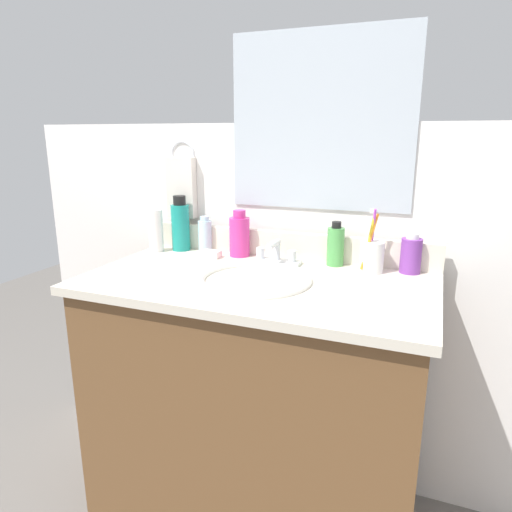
{
  "coord_description": "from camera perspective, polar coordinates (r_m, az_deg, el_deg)",
  "views": [
    {
      "loc": [
        0.47,
        -1.19,
        1.26
      ],
      "look_at": [
        -0.0,
        0.0,
        0.92
      ],
      "focal_mm": 32.25,
      "sensor_mm": 36.0,
      "label": 1
    }
  ],
  "objects": [
    {
      "name": "soap_bar",
      "position": [
        1.59,
        -5.59,
        0.24
      ],
      "size": [
        0.06,
        0.04,
        0.02
      ],
      "primitive_type": "cube",
      "color": "white",
      "rests_on": "countertop"
    },
    {
      "name": "bottle_cream_purple",
      "position": [
        1.47,
        18.66,
        0.15
      ],
      "size": [
        0.06,
        0.06,
        0.12
      ],
      "color": "#7A3899",
      "rests_on": "countertop"
    },
    {
      "name": "vanity_cabinet",
      "position": [
        1.54,
        0.03,
        -18.6
      ],
      "size": [
        0.98,
        0.51,
        0.83
      ],
      "primitive_type": "cube",
      "color": "brown",
      "rests_on": "ground_plane"
    },
    {
      "name": "countertop",
      "position": [
        1.35,
        0.03,
        -3.4
      ],
      "size": [
        1.02,
        0.55,
        0.03
      ],
      "primitive_type": "cube",
      "color": "beige",
      "rests_on": "vanity_cabinet"
    },
    {
      "name": "bottle_toner_green",
      "position": [
        1.5,
        9.84,
        1.27
      ],
      "size": [
        0.05,
        0.05,
        0.14
      ],
      "color": "#4C9E4C",
      "rests_on": "countertop"
    },
    {
      "name": "bottle_lotion_white",
      "position": [
        1.69,
        -12.31,
        3.26
      ],
      "size": [
        0.05,
        0.05,
        0.17
      ],
      "color": "white",
      "rests_on": "countertop"
    },
    {
      "name": "sink_basin",
      "position": [
        1.34,
        -0.34,
        -4.28
      ],
      "size": [
        0.34,
        0.34,
        0.11
      ],
      "color": "white",
      "rests_on": "countertop"
    },
    {
      "name": "cup_white_ceramic",
      "position": [
        1.45,
        14.14,
        0.06
      ],
      "size": [
        0.07,
        0.08,
        0.2
      ],
      "color": "white",
      "rests_on": "countertop"
    },
    {
      "name": "bottle_soap_pink",
      "position": [
        1.59,
        -2.06,
        2.57
      ],
      "size": [
        0.07,
        0.07,
        0.16
      ],
      "color": "#D8338C",
      "rests_on": "countertop"
    },
    {
      "name": "bottle_gel_clear",
      "position": [
        1.67,
        -6.34,
        2.59
      ],
      "size": [
        0.05,
        0.05,
        0.13
      ],
      "color": "silver",
      "rests_on": "countertop"
    },
    {
      "name": "backsplash",
      "position": [
        1.58,
        3.57,
        1.41
      ],
      "size": [
        1.02,
        0.02,
        0.09
      ],
      "primitive_type": "cube",
      "color": "beige",
      "rests_on": "countertop"
    },
    {
      "name": "back_wall",
      "position": [
        1.71,
        4.09,
        -6.2
      ],
      "size": [
        2.12,
        0.04,
        1.3
      ],
      "primitive_type": "cube",
      "color": "white",
      "rests_on": "ground_plane"
    },
    {
      "name": "towel_ring",
      "position": [
        1.74,
        -9.09,
        12.35
      ],
      "size": [
        0.1,
        0.01,
        0.1
      ],
      "primitive_type": "torus",
      "rotation": [
        1.57,
        0.0,
        0.0
      ],
      "color": "silver"
    },
    {
      "name": "faucet",
      "position": [
        1.5,
        2.43,
        0.07
      ],
      "size": [
        0.16,
        0.1,
        0.08
      ],
      "color": "silver",
      "rests_on": "countertop"
    },
    {
      "name": "mirror_panel",
      "position": [
        1.55,
        7.97,
        16.17
      ],
      "size": [
        0.6,
        0.01,
        0.56
      ],
      "primitive_type": "cube",
      "color": "#B2BCC6"
    },
    {
      "name": "bottle_mouthwash_teal",
      "position": [
        1.69,
        -9.35,
        3.78
      ],
      "size": [
        0.07,
        0.07,
        0.2
      ],
      "color": "teal",
      "rests_on": "countertop"
    },
    {
      "name": "hand_towel",
      "position": [
        1.74,
        -9.23,
        8.35
      ],
      "size": [
        0.11,
        0.04,
        0.22
      ],
      "primitive_type": "cube",
      "color": "silver"
    }
  ]
}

